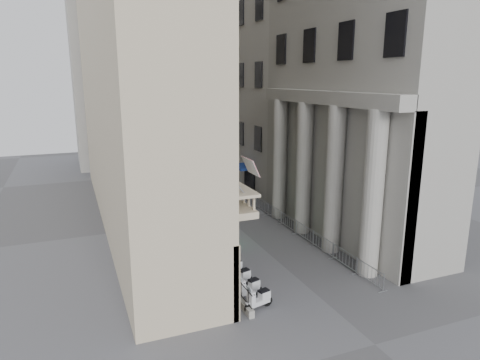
# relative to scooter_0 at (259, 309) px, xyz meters

# --- Properties ---
(ground) EXTENTS (120.00, 120.00, 0.00)m
(ground) POSITION_rel_scooter_0_xyz_m (3.60, -4.73, 0.00)
(ground) COLOR #4A4A4D
(ground) RESTS_ON ground
(left_building) EXTENTS (5.00, 36.00, 34.00)m
(left_building) POSITION_rel_scooter_0_xyz_m (-3.90, 17.27, 17.00)
(left_building) COLOR #C5B497
(left_building) RESTS_ON ground
(far_building) EXTENTS (22.00, 10.00, 30.00)m
(far_building) POSITION_rel_scooter_0_xyz_m (3.60, 43.27, 15.00)
(far_building) COLOR #A2A099
(far_building) RESTS_ON ground
(iron_fence) EXTENTS (0.30, 28.00, 1.40)m
(iron_fence) POSITION_rel_scooter_0_xyz_m (-0.70, 13.27, 0.00)
(iron_fence) COLOR black
(iron_fence) RESTS_ON ground
(blue_awning) EXTENTS (1.60, 3.00, 3.00)m
(blue_awning) POSITION_rel_scooter_0_xyz_m (7.75, 21.27, 0.00)
(blue_awning) COLOR navy
(blue_awning) RESTS_ON ground
(flag) EXTENTS (1.00, 1.40, 8.20)m
(flag) POSITION_rel_scooter_0_xyz_m (-0.40, 0.27, 0.00)
(flag) COLOR #9E0C11
(flag) RESTS_ON ground
(scooter_0) EXTENTS (1.49, 0.88, 1.50)m
(scooter_0) POSITION_rel_scooter_0_xyz_m (0.00, 0.00, 0.00)
(scooter_0) COLOR silver
(scooter_0) RESTS_ON ground
(scooter_1) EXTENTS (1.49, 0.88, 1.50)m
(scooter_1) POSITION_rel_scooter_0_xyz_m (0.00, 1.31, 0.00)
(scooter_1) COLOR silver
(scooter_1) RESTS_ON ground
(scooter_2) EXTENTS (1.49, 0.88, 1.50)m
(scooter_2) POSITION_rel_scooter_0_xyz_m (0.00, 2.62, 0.00)
(scooter_2) COLOR silver
(scooter_2) RESTS_ON ground
(scooter_3) EXTENTS (1.49, 0.88, 1.50)m
(scooter_3) POSITION_rel_scooter_0_xyz_m (0.00, 3.93, 0.00)
(scooter_3) COLOR silver
(scooter_3) RESTS_ON ground
(scooter_4) EXTENTS (1.49, 0.88, 1.50)m
(scooter_4) POSITION_rel_scooter_0_xyz_m (0.00, 5.24, 0.00)
(scooter_4) COLOR silver
(scooter_4) RESTS_ON ground
(scooter_5) EXTENTS (1.49, 0.88, 1.50)m
(scooter_5) POSITION_rel_scooter_0_xyz_m (0.00, 6.55, 0.00)
(scooter_5) COLOR silver
(scooter_5) RESTS_ON ground
(scooter_6) EXTENTS (1.49, 0.88, 1.50)m
(scooter_6) POSITION_rel_scooter_0_xyz_m (0.00, 7.86, 0.00)
(scooter_6) COLOR silver
(scooter_6) RESTS_ON ground
(scooter_7) EXTENTS (1.49, 0.88, 1.50)m
(scooter_7) POSITION_rel_scooter_0_xyz_m (0.00, 9.17, 0.00)
(scooter_7) COLOR silver
(scooter_7) RESTS_ON ground
(scooter_8) EXTENTS (1.49, 0.88, 1.50)m
(scooter_8) POSITION_rel_scooter_0_xyz_m (0.00, 10.49, 0.00)
(scooter_8) COLOR silver
(scooter_8) RESTS_ON ground
(scooter_9) EXTENTS (1.49, 0.88, 1.50)m
(scooter_9) POSITION_rel_scooter_0_xyz_m (0.00, 11.80, 0.00)
(scooter_9) COLOR silver
(scooter_9) RESTS_ON ground
(scooter_10) EXTENTS (1.49, 0.88, 1.50)m
(scooter_10) POSITION_rel_scooter_0_xyz_m (0.00, 13.11, 0.00)
(scooter_10) COLOR silver
(scooter_10) RESTS_ON ground
(scooter_11) EXTENTS (1.49, 0.88, 1.50)m
(scooter_11) POSITION_rel_scooter_0_xyz_m (0.00, 14.42, 0.00)
(scooter_11) COLOR silver
(scooter_11) RESTS_ON ground
(barrier_0) EXTENTS (0.60, 2.40, 1.10)m
(barrier_0) POSITION_rel_scooter_0_xyz_m (7.21, 0.26, 0.00)
(barrier_0) COLOR #9C9EA3
(barrier_0) RESTS_ON ground
(barrier_1) EXTENTS (0.60, 2.40, 1.10)m
(barrier_1) POSITION_rel_scooter_0_xyz_m (7.21, 2.76, 0.00)
(barrier_1) COLOR #9C9EA3
(barrier_1) RESTS_ON ground
(barrier_2) EXTENTS (0.60, 2.40, 1.10)m
(barrier_2) POSITION_rel_scooter_0_xyz_m (7.21, 5.26, 0.00)
(barrier_2) COLOR #9C9EA3
(barrier_2) RESTS_ON ground
(barrier_3) EXTENTS (0.60, 2.40, 1.10)m
(barrier_3) POSITION_rel_scooter_0_xyz_m (7.21, 7.76, 0.00)
(barrier_3) COLOR #9C9EA3
(barrier_3) RESTS_ON ground
(barrier_4) EXTENTS (0.60, 2.40, 1.10)m
(barrier_4) POSITION_rel_scooter_0_xyz_m (7.21, 10.26, 0.00)
(barrier_4) COLOR #9C9EA3
(barrier_4) RESTS_ON ground
(barrier_5) EXTENTS (0.60, 2.40, 1.10)m
(barrier_5) POSITION_rel_scooter_0_xyz_m (7.21, 12.76, 0.00)
(barrier_5) COLOR #9C9EA3
(barrier_5) RESTS_ON ground
(barrier_6) EXTENTS (0.60, 2.40, 1.10)m
(barrier_6) POSITION_rel_scooter_0_xyz_m (7.21, 15.26, 0.00)
(barrier_6) COLOR #9C9EA3
(barrier_6) RESTS_ON ground
(barrier_7) EXTENTS (0.60, 2.40, 1.10)m
(barrier_7) POSITION_rel_scooter_0_xyz_m (7.21, 17.76, 0.00)
(barrier_7) COLOR #9C9EA3
(barrier_7) RESTS_ON ground
(security_tent) EXTENTS (3.94, 3.94, 3.20)m
(security_tent) POSITION_rel_scooter_0_xyz_m (2.30, 19.59, 2.68)
(security_tent) COLOR silver
(security_tent) RESTS_ON ground
(street_lamp) EXTENTS (2.50, 0.77, 7.80)m
(street_lamp) POSITION_rel_scooter_0_xyz_m (0.55, 20.74, 4.62)
(street_lamp) COLOR gray
(street_lamp) RESTS_ON ground
(info_kiosk) EXTENTS (0.53, 0.93, 1.90)m
(info_kiosk) POSITION_rel_scooter_0_xyz_m (1.11, 8.49, 0.96)
(info_kiosk) COLOR black
(info_kiosk) RESTS_ON ground
(pedestrian_a) EXTENTS (0.78, 0.63, 1.86)m
(pedestrian_a) POSITION_rel_scooter_0_xyz_m (5.66, 16.22, 0.93)
(pedestrian_a) COLOR #0C1633
(pedestrian_a) RESTS_ON ground
(pedestrian_b) EXTENTS (0.80, 0.64, 1.56)m
(pedestrian_b) POSITION_rel_scooter_0_xyz_m (6.60, 26.35, 0.78)
(pedestrian_b) COLOR black
(pedestrian_b) RESTS_ON ground
(pedestrian_c) EXTENTS (1.02, 0.74, 1.92)m
(pedestrian_c) POSITION_rel_scooter_0_xyz_m (1.60, 30.79, 0.96)
(pedestrian_c) COLOR black
(pedestrian_c) RESTS_ON ground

